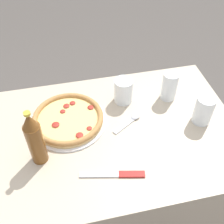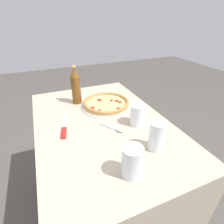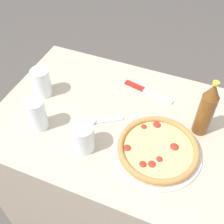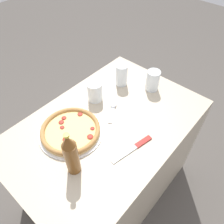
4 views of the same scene
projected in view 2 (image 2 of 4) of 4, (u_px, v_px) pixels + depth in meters
name	position (u px, v px, depth m)	size (l,w,h in m)	color
ground_plane	(104.00, 203.00, 1.35)	(8.00, 8.00, 0.00)	#4C4742
table	(103.00, 169.00, 1.16)	(1.06, 0.70, 0.76)	#B7A88E
pizza_pepperoni	(106.00, 103.00, 1.13)	(0.32, 0.32, 0.04)	silver
glass_red_wine	(138.00, 115.00, 0.93)	(0.08, 0.08, 0.11)	white
glass_water	(157.00, 137.00, 0.75)	(0.07, 0.07, 0.13)	white
glass_iced_tea	(132.00, 162.00, 0.63)	(0.08, 0.08, 0.13)	white
beer_bottle	(76.00, 86.00, 1.12)	(0.06, 0.06, 0.25)	brown
knife	(64.00, 126.00, 0.93)	(0.23, 0.07, 0.01)	maroon
spoon	(115.00, 128.00, 0.91)	(0.14, 0.10, 0.02)	silver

